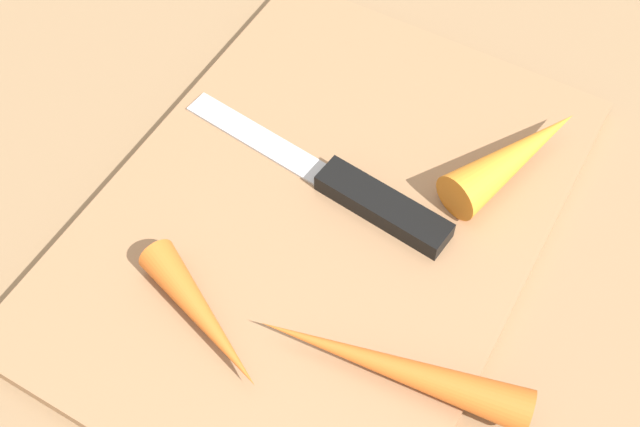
% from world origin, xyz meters
% --- Properties ---
extents(ground_plane, '(1.40, 1.40, 0.00)m').
position_xyz_m(ground_plane, '(0.00, 0.00, 0.00)').
color(ground_plane, '#8C6D4C').
extents(cutting_board, '(0.36, 0.26, 0.01)m').
position_xyz_m(cutting_board, '(0.00, 0.00, 0.01)').
color(cutting_board, '#99704C').
rests_on(cutting_board, ground_plane).
extents(knife, '(0.04, 0.20, 0.01)m').
position_xyz_m(knife, '(0.02, -0.02, 0.02)').
color(knife, '#B7B7BC').
rests_on(knife, cutting_board).
extents(carrot_shortest, '(0.06, 0.10, 0.02)m').
position_xyz_m(carrot_shortest, '(-0.10, 0.02, 0.02)').
color(carrot_shortest, orange).
rests_on(carrot_shortest, cutting_board).
extents(carrot_longest, '(0.05, 0.15, 0.02)m').
position_xyz_m(carrot_longest, '(-0.07, -0.09, 0.02)').
color(carrot_longest, orange).
rests_on(carrot_longest, cutting_board).
extents(carrot_medium, '(0.11, 0.07, 0.03)m').
position_xyz_m(carrot_medium, '(0.09, -0.09, 0.03)').
color(carrot_medium, orange).
rests_on(carrot_medium, cutting_board).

